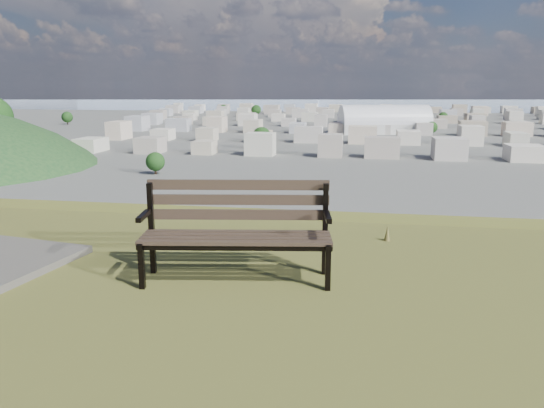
# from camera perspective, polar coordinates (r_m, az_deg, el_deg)

# --- Properties ---
(park_bench) EXTENTS (1.81, 0.80, 0.91)m
(park_bench) POSITION_cam_1_polar(r_m,az_deg,el_deg) (4.96, -3.81, -2.31)
(park_bench) COLOR #3D2D23
(park_bench) RESTS_ON hilltop_mesa
(arena) EXTENTS (53.32, 32.41, 20.99)m
(arena) POSITION_cam_1_polar(r_m,az_deg,el_deg) (310.52, 11.94, 8.37)
(arena) COLOR beige
(arena) RESTS_ON ground
(city_blocks) EXTENTS (395.00, 361.00, 7.00)m
(city_blocks) POSITION_cam_1_polar(r_m,az_deg,el_deg) (398.09, 9.36, 9.15)
(city_blocks) COLOR beige
(city_blocks) RESTS_ON ground
(city_trees) EXTENTS (406.52, 387.20, 9.98)m
(city_trees) POSITION_cam_1_polar(r_m,az_deg,el_deg) (323.96, 4.55, 8.74)
(city_trees) COLOR black
(city_trees) RESTS_ON ground
(bay_water) EXTENTS (2400.00, 700.00, 0.12)m
(bay_water) POSITION_cam_1_polar(r_m,az_deg,el_deg) (903.36, 9.59, 10.80)
(bay_water) COLOR #8596A9
(bay_water) RESTS_ON ground
(far_hills) EXTENTS (2050.00, 340.00, 60.00)m
(far_hills) POSITION_cam_1_polar(r_m,az_deg,el_deg) (1407.29, 7.16, 12.52)
(far_hills) COLOR #9BA9C1
(far_hills) RESTS_ON ground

